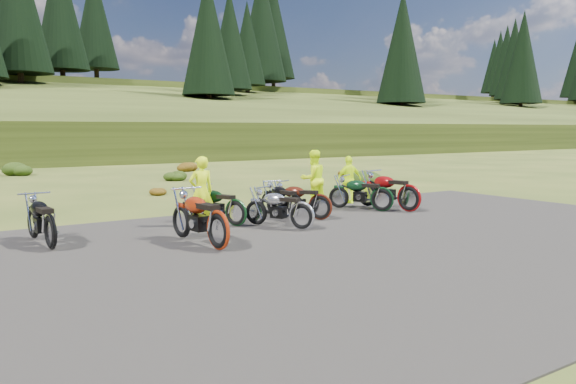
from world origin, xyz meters
TOP-DOWN VIEW (x-y plane):
  - ground at (0.00, 0.00)m, footprint 300.00×300.00m
  - gravel_pad at (0.00, -2.00)m, footprint 20.00×12.00m
  - hill_slope at (0.00, 50.00)m, footprint 300.00×45.97m
  - conifer_24 at (9.00, 68.00)m, footprint 7.04×7.04m
  - conifer_25 at (15.00, 74.00)m, footprint 6.60×6.60m
  - conifer_26 at (21.00, 49.00)m, footprint 6.16×6.16m
  - conifer_27 at (27.00, 55.00)m, footprint 5.72×5.72m
  - conifer_28 at (33.00, 61.00)m, footprint 5.28×5.28m
  - conifer_29 at (39.00, 67.00)m, footprint 7.92×7.92m
  - conifer_30 at (45.00, 73.00)m, footprint 7.48×7.48m
  - conifer_31 at (51.00, 48.00)m, footprint 7.04×7.04m
  - conifer_32 at (57.00, 54.00)m, footprint 6.60×6.60m
  - conifer_33 at (63.00, 60.00)m, footprint 6.16×6.16m
  - conifer_34 at (69.00, 66.00)m, footprint 5.72×5.72m
  - conifer_35 at (75.00, 72.00)m, footprint 5.28×5.28m
  - conifer_36 at (81.00, 78.00)m, footprint 7.92×7.92m
  - conifer_37 at (87.00, 53.00)m, footprint 7.48×7.48m
  - conifer_38 at (93.00, 59.00)m, footprint 7.04×7.04m
  - conifer_39 at (99.00, 65.00)m, footprint 6.60×6.60m
  - conifer_40 at (105.00, 71.00)m, footprint 6.16×6.16m
  - conifer_41 at (111.00, 77.00)m, footprint 5.72×5.72m
  - conifer_45 at (135.00, 70.00)m, footprint 7.04×7.04m
  - shrub_3 at (-3.30, 21.90)m, footprint 1.56×1.56m
  - shrub_4 at (-0.40, 9.20)m, footprint 0.77×0.77m
  - shrub_5 at (2.50, 14.50)m, footprint 1.03×1.03m
  - shrub_6 at (5.40, 19.80)m, footprint 1.30×1.30m
  - shrub_7 at (8.30, 7.10)m, footprint 1.56×1.56m
  - shrub_8 at (11.20, 12.40)m, footprint 0.77×0.77m
  - motorcycle_0 at (-5.70, 1.08)m, footprint 0.86×2.16m
  - motorcycle_1 at (-2.84, -0.87)m, footprint 0.99×2.39m
  - motorcycle_2 at (-1.18, 1.43)m, footprint 1.34×2.09m
  - motorcycle_3 at (-0.11, 0.04)m, footprint 1.49×2.08m
  - motorcycle_4 at (1.21, 1.04)m, footprint 1.58×2.09m
  - motorcycle_5 at (0.61, 1.35)m, footprint 0.77×2.01m
  - motorcycle_6 at (4.35, 0.78)m, footprint 1.23×2.44m
  - motorcycle_7 at (3.71, 1.27)m, footprint 1.64×2.15m
  - person_middle at (-1.92, 1.91)m, footprint 0.66×0.44m
  - person_right_a at (2.47, 3.09)m, footprint 0.93×0.75m
  - person_right_b at (4.06, 3.24)m, footprint 0.98×0.52m

SIDE VIEW (x-z plane):
  - ground at x=0.00m, z-range 0.00..0.00m
  - gravel_pad at x=0.00m, z-range -0.02..0.02m
  - hill_slope at x=0.00m, z-range -4.69..4.69m
  - motorcycle_0 at x=-5.70m, z-range -0.55..0.55m
  - motorcycle_1 at x=-2.84m, z-range -0.61..0.61m
  - motorcycle_2 at x=-1.18m, z-range -0.52..0.52m
  - motorcycle_3 at x=-0.11m, z-range -0.52..0.52m
  - motorcycle_4 at x=1.21m, z-range -0.53..0.53m
  - motorcycle_5 at x=0.61m, z-range -0.52..0.52m
  - motorcycle_6 at x=4.35m, z-range -0.61..0.61m
  - motorcycle_7 at x=3.71m, z-range -0.55..0.55m
  - shrub_4 at x=-0.40m, z-range 0.00..0.45m
  - shrub_8 at x=11.20m, z-range 0.00..0.45m
  - shrub_5 at x=2.50m, z-range 0.00..0.61m
  - shrub_6 at x=5.40m, z-range 0.00..0.77m
  - shrub_3 at x=-3.30m, z-range 0.00..0.92m
  - shrub_7 at x=8.30m, z-range 0.00..0.92m
  - person_right_b at x=4.06m, z-range 0.00..1.59m
  - person_middle at x=-1.92m, z-range 0.00..1.79m
  - person_right_a at x=2.47m, z-range 0.00..1.82m
  - conifer_26 at x=21.00m, z-range 5.37..21.37m
  - conifer_27 at x=27.00m, z-range 6.56..21.56m
  - conifer_31 at x=51.00m, z-range 5.18..23.18m
  - conifer_28 at x=33.00m, z-range 7.76..21.76m
  - conifer_32 at x=57.00m, z-range 6.37..23.37m
  - conifer_33 at x=63.00m, z-range 7.56..23.56m
  - conifer_37 at x=87.00m, z-range 6.17..25.17m
  - conifer_34 at x=69.00m, z-range 8.76..23.76m
  - conifer_38 at x=93.00m, z-range 7.37..25.37m
  - conifer_35 at x=75.00m, z-range 9.95..23.95m
  - conifer_39 at x=99.00m, z-range 8.56..25.56m
  - conifer_41 at x=111.00m, z-range 10.15..25.15m
  - conifer_40 at x=105.00m, z-range 9.76..25.76m
  - conifer_24 at x=9.00m, z-range 9.16..27.16m
  - conifer_45 at x=135.00m, z-range 9.56..27.56m
  - conifer_25 at x=15.00m, z-range 10.16..27.16m
  - conifer_29 at x=39.00m, z-range 8.97..28.97m
  - conifer_30 at x=45.00m, z-range 10.16..29.16m
  - conifer_36 at x=81.00m, z-range 10.16..30.16m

